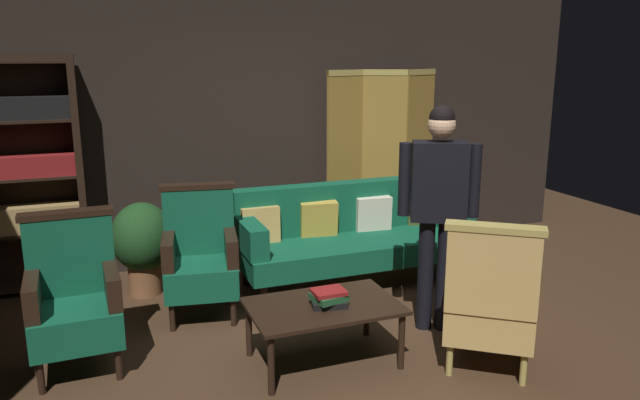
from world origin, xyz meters
The scene contains 14 objects.
ground_plane centered at (0.00, 0.00, 0.00)m, with size 10.00×10.00×0.00m, color #3D2819.
back_wall centered at (0.00, 2.45, 1.40)m, with size 7.20×0.10×2.80m, color black.
folding_screen centered at (1.24, 2.19, 0.99)m, with size 1.28×0.25×1.90m.
bookshelf centered at (-2.15, 2.19, 1.06)m, with size 0.90×0.32×2.05m.
velvet_couch centered at (0.55, 1.46, 0.46)m, with size 2.12×0.78×0.88m.
coffee_table centered at (-0.26, 0.05, 0.37)m, with size 1.00×0.64×0.42m.
armchair_gilt_accent centered at (0.73, -0.41, 0.49)m, with size 0.81×0.81×1.04m.
armchair_wing_left centered at (-0.88, 1.16, 0.49)m, with size 0.67×0.66×1.04m.
armchair_wing_right centered at (-1.82, 0.60, 0.49)m, with size 0.60×0.59×1.04m.
standing_figure centered at (0.72, 0.25, 1.03)m, with size 0.54×0.37×1.70m.
potted_plant centered at (-1.28, 1.77, 0.47)m, with size 0.52×0.52×0.82m.
book_black_cloth centered at (-0.24, 0.02, 0.44)m, with size 0.23×0.17×0.04m, color black.
book_green_cloth centered at (-0.24, 0.02, 0.48)m, with size 0.21×0.19×0.04m, color #1E4C28.
book_red_leather centered at (-0.24, 0.02, 0.52)m, with size 0.21×0.17×0.03m, color maroon.
Camera 1 is at (-1.64, -3.50, 2.05)m, focal length 34.29 mm.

